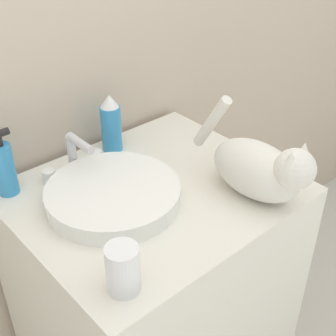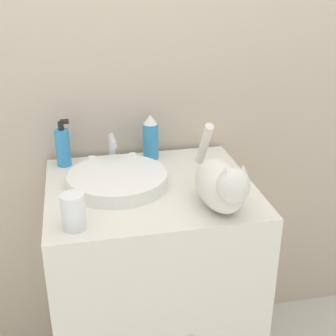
# 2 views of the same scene
# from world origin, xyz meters

# --- Properties ---
(wall_back) EXTENTS (6.00, 0.05, 2.50)m
(wall_back) POSITION_xyz_m (0.00, 0.63, 1.25)
(wall_back) COLOR #C6B29E
(wall_back) RESTS_ON ground_plane
(vanity_cabinet) EXTENTS (0.68, 0.60, 0.88)m
(vanity_cabinet) POSITION_xyz_m (0.00, 0.29, 0.44)
(vanity_cabinet) COLOR silver
(vanity_cabinet) RESTS_ON ground_plane
(sink_basin) EXTENTS (0.33, 0.33, 0.04)m
(sink_basin) POSITION_xyz_m (-0.10, 0.32, 0.90)
(sink_basin) COLOR white
(sink_basin) RESTS_ON vanity_cabinet
(faucet) EXTENTS (0.18, 0.12, 0.12)m
(faucet) POSITION_xyz_m (-0.10, 0.49, 0.93)
(faucet) COLOR silver
(faucet) RESTS_ON vanity_cabinet
(cat) EXTENTS (0.14, 0.36, 0.23)m
(cat) POSITION_xyz_m (0.18, 0.10, 0.96)
(cat) COLOR silver
(cat) RESTS_ON vanity_cabinet
(soap_bottle) EXTENTS (0.05, 0.05, 0.18)m
(soap_bottle) POSITION_xyz_m (-0.28, 0.53, 0.95)
(soap_bottle) COLOR #338CCC
(soap_bottle) RESTS_ON vanity_cabinet
(spray_bottle) EXTENTS (0.06, 0.06, 0.17)m
(spray_bottle) POSITION_xyz_m (0.04, 0.52, 0.96)
(spray_bottle) COLOR #338CCC
(spray_bottle) RESTS_ON vanity_cabinet
(cup) EXTENTS (0.07, 0.07, 0.10)m
(cup) POSITION_xyz_m (-0.25, 0.08, 0.93)
(cup) COLOR white
(cup) RESTS_ON vanity_cabinet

